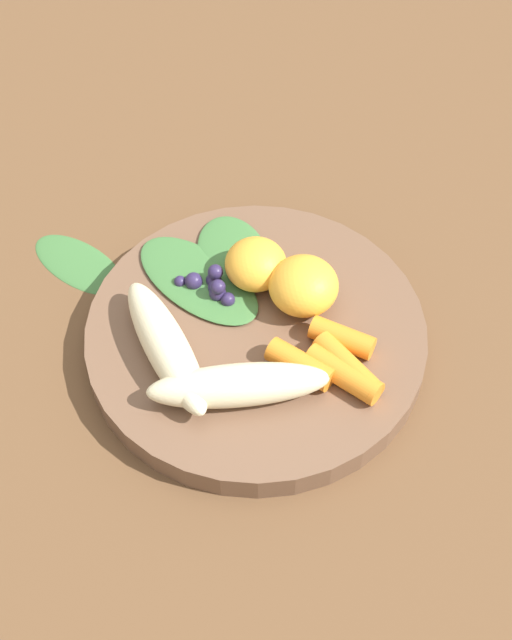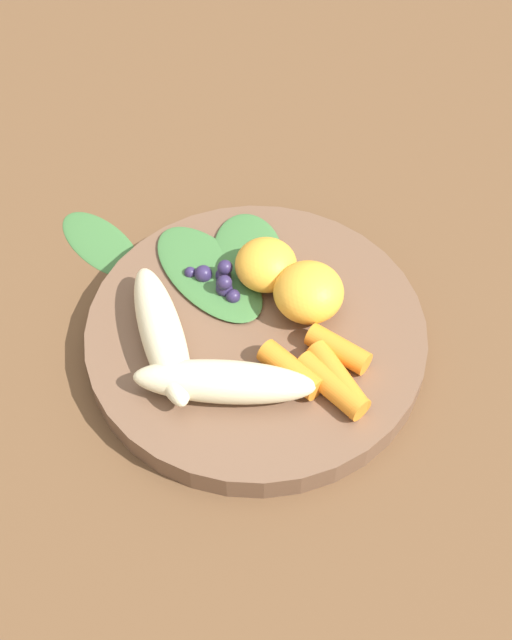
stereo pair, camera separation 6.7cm
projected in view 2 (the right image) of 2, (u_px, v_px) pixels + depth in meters
ground_plane at (256, 345)px, 0.69m from camera, size 2.40×2.40×0.00m
bowl at (256, 337)px, 0.68m from camera, size 0.27×0.27×0.02m
banana_peeled_left at (224, 382)px, 0.62m from camera, size 0.09×0.13×0.03m
banana_peeled_right at (162, 334)px, 0.65m from camera, size 0.11×0.12×0.03m
orange_segment_near at (266, 265)px, 0.69m from camera, size 0.05×0.05×0.04m
orange_segment_far at (309, 292)px, 0.67m from camera, size 0.06×0.06×0.04m
carrot_front at (291, 370)px, 0.64m from camera, size 0.03×0.06×0.02m
carrot_mid_left at (332, 385)px, 0.63m from camera, size 0.03×0.06×0.02m
carrot_mid_right at (337, 379)px, 0.63m from camera, size 0.05×0.06×0.02m
carrot_rear at (338, 349)px, 0.65m from camera, size 0.02×0.05×0.02m
blueberry_pile at (226, 278)px, 0.69m from camera, size 0.04×0.06×0.02m
kale_leaf_left at (248, 252)px, 0.72m from camera, size 0.11×0.10×0.00m
kale_leaf_right at (209, 273)px, 0.71m from camera, size 0.10×0.14×0.00m
kale_leaf_stray at (100, 242)px, 0.76m from camera, size 0.07×0.11×0.01m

